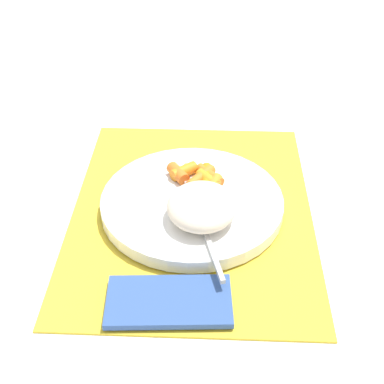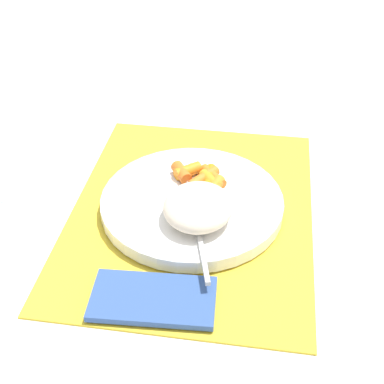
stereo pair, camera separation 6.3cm
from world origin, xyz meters
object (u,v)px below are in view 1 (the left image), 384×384
object	(u,v)px
carrot_portion	(199,177)
napkin	(169,301)
rice_mound	(202,206)
plate	(192,203)
fork	(199,215)

from	to	relation	value
carrot_portion	napkin	size ratio (longest dim) A/B	0.59
rice_mound	napkin	xyz separation A→B (m)	(-0.13, 0.03, -0.03)
napkin	plate	bearing A→B (deg)	-6.27
plate	carrot_portion	world-z (taller)	carrot_portion
plate	napkin	xyz separation A→B (m)	(-0.17, 0.02, -0.01)
plate	napkin	bearing A→B (deg)	173.73
plate	fork	bearing A→B (deg)	-165.06
plate	carrot_portion	distance (m)	0.04
plate	fork	xyz separation A→B (m)	(-0.04, -0.01, 0.01)
napkin	fork	bearing A→B (deg)	-12.56
plate	rice_mound	xyz separation A→B (m)	(-0.04, -0.01, 0.03)
fork	carrot_portion	bearing A→B (deg)	1.50
napkin	rice_mound	bearing A→B (deg)	-14.40
napkin	carrot_portion	bearing A→B (deg)	-7.48
plate	rice_mound	distance (m)	0.05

